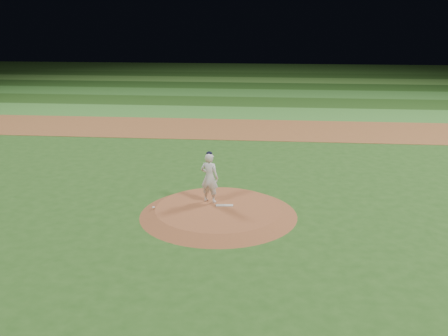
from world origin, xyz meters
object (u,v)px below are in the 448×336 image
object	(u,v)px
rosin_bag	(153,207)
pitcher_on_mound	(209,177)
pitchers_mound	(218,211)
pitching_rubber	(224,205)

from	to	relation	value
rosin_bag	pitcher_on_mound	xyz separation A→B (m)	(1.88, 0.82, 0.89)
pitchers_mound	pitcher_on_mound	bearing A→B (deg)	123.81
pitchers_mound	pitching_rubber	size ratio (longest dim) A/B	9.02
pitching_rubber	pitcher_on_mound	world-z (taller)	pitcher_on_mound
rosin_bag	pitcher_on_mound	size ratio (longest dim) A/B	0.06
pitching_rubber	pitcher_on_mound	distance (m)	1.13
pitching_rubber	pitchers_mound	bearing A→B (deg)	-137.42
pitchers_mound	rosin_bag	bearing A→B (deg)	-173.44
rosin_bag	pitcher_on_mound	bearing A→B (deg)	23.71
pitchers_mound	pitcher_on_mound	size ratio (longest dim) A/B	2.93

